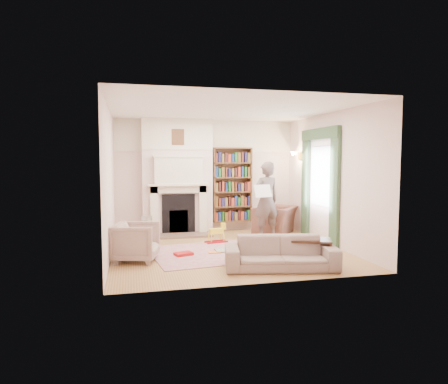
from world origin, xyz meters
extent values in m
plane|color=olive|center=(0.00, 0.00, 0.00)|extent=(4.50, 4.50, 0.00)
plane|color=white|center=(0.00, 0.00, 2.80)|extent=(4.50, 4.50, 0.00)
plane|color=silver|center=(0.00, 2.25, 1.40)|extent=(4.50, 0.00, 4.50)
plane|color=silver|center=(0.00, -2.25, 1.40)|extent=(4.50, 0.00, 4.50)
plane|color=silver|center=(-2.25, 0.00, 1.40)|extent=(0.00, 4.50, 4.50)
plane|color=silver|center=(2.25, 0.00, 1.40)|extent=(0.00, 4.50, 4.50)
cube|color=silver|center=(-0.75, 2.08, 1.40)|extent=(1.70, 0.35, 2.80)
cube|color=silver|center=(-0.75, 1.79, 1.22)|extent=(1.47, 0.24, 0.05)
cube|color=black|center=(-0.75, 1.88, 0.50)|extent=(0.80, 0.06, 0.96)
cube|color=silver|center=(-0.75, 1.81, 1.55)|extent=(1.15, 0.18, 0.62)
cube|color=brown|center=(0.65, 2.12, 1.18)|extent=(1.00, 0.24, 1.85)
cube|color=silver|center=(2.23, 0.40, 1.45)|extent=(0.02, 0.90, 1.30)
cube|color=#2C452E|center=(2.20, -0.30, 1.20)|extent=(0.07, 0.32, 2.40)
cube|color=#2C452E|center=(2.20, 1.10, 1.20)|extent=(0.07, 0.32, 2.40)
cube|color=#2C452E|center=(2.19, 0.40, 2.38)|extent=(0.09, 1.70, 0.24)
cube|color=#BBA38D|center=(-0.23, -0.20, 0.01)|extent=(2.76, 2.26, 0.01)
imported|color=#492827|center=(1.59, 1.50, 0.33)|extent=(1.34, 1.36, 0.67)
imported|color=#BCB39B|center=(-1.79, -0.48, 0.34)|extent=(0.92, 0.90, 0.69)
imported|color=#A09884|center=(0.54, -1.57, 0.27)|extent=(1.95, 1.07, 0.54)
imported|color=#554744|center=(1.14, 0.90, 0.88)|extent=(0.72, 0.56, 1.77)
cube|color=white|center=(0.99, 0.70, 1.12)|extent=(0.43, 0.21, 0.28)
cylinder|color=#B4B8BD|center=(-1.53, 1.31, 0.28)|extent=(0.30, 0.30, 0.55)
cube|color=#ECC353|center=(-0.10, -0.15, 0.03)|extent=(0.33, 0.33, 0.03)
cube|color=#B21417|center=(-0.92, -0.31, 0.04)|extent=(0.38, 0.31, 0.05)
cube|color=red|center=(-0.30, -0.24, 0.02)|extent=(0.26, 0.21, 0.02)
cube|color=red|center=(0.14, -0.56, 0.02)|extent=(0.29, 0.26, 0.02)
cube|color=red|center=(0.46, -0.40, 0.02)|extent=(0.27, 0.22, 0.02)
cube|color=red|center=(0.14, -0.23, 0.02)|extent=(0.25, 0.19, 0.02)
camera|label=1|loc=(-1.86, -7.70, 1.82)|focal=32.00mm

